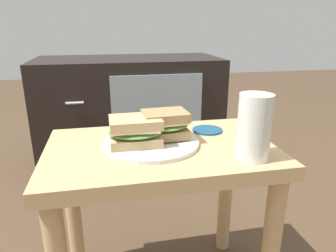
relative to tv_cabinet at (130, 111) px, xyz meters
The scene contains 7 objects.
side_table 0.95m from the tv_cabinet, 89.77° to the right, with size 0.56×0.36×0.46m.
tv_cabinet is the anchor object (origin of this frame).
plate 0.95m from the tv_cabinet, 91.12° to the right, with size 0.24×0.24×0.01m, color silver.
sandwich_front 0.98m from the tv_cabinet, 93.43° to the right, with size 0.13×0.10×0.07m.
sandwich_back 0.95m from the tv_cabinet, 88.73° to the right, with size 0.13×0.10×0.07m.
beer_glass 1.11m from the tv_cabinet, 79.80° to the right, with size 0.07×0.07×0.15m.
coaster 0.90m from the tv_cabinet, 79.96° to the right, with size 0.08×0.08×0.01m, color navy.
Camera 1 is at (-0.12, -0.69, 0.75)m, focal length 32.68 mm.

